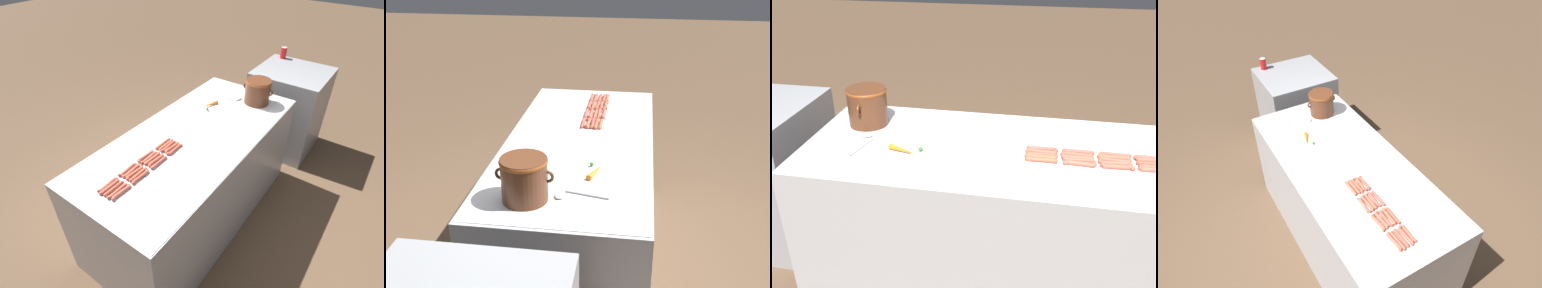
% 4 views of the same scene
% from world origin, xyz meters
% --- Properties ---
extents(ground_plane, '(20.00, 20.00, 0.00)m').
position_xyz_m(ground_plane, '(0.00, 0.00, 0.00)').
color(ground_plane, brown).
extents(griddle_counter, '(0.89, 1.97, 0.90)m').
position_xyz_m(griddle_counter, '(0.00, 0.00, 0.45)').
color(griddle_counter, '#ADAFB5').
rests_on(griddle_counter, ground_plane).
extents(back_cabinet, '(0.73, 0.70, 0.95)m').
position_xyz_m(back_cabinet, '(0.21, 1.53, 0.47)').
color(back_cabinet, '#939599').
rests_on(back_cabinet, ground_plane).
extents(hot_dog_0, '(0.03, 0.16, 0.02)m').
position_xyz_m(hot_dog_0, '(-0.11, -0.77, 0.91)').
color(hot_dog_0, '#BD5A46').
rests_on(hot_dog_0, griddle_counter).
extents(hot_dog_1, '(0.03, 0.16, 0.02)m').
position_xyz_m(hot_dog_1, '(-0.11, -0.59, 0.91)').
color(hot_dog_1, '#B05944').
rests_on(hot_dog_1, griddle_counter).
extents(hot_dog_2, '(0.03, 0.16, 0.02)m').
position_xyz_m(hot_dog_2, '(-0.11, -0.42, 0.91)').
color(hot_dog_2, '#B15B47').
rests_on(hot_dog_2, griddle_counter).
extents(hot_dog_3, '(0.02, 0.16, 0.02)m').
position_xyz_m(hot_dog_3, '(-0.11, -0.24, 0.91)').
color(hot_dog_3, '#B25941').
rests_on(hot_dog_3, griddle_counter).
extents(hot_dog_4, '(0.03, 0.16, 0.02)m').
position_xyz_m(hot_dog_4, '(-0.08, -0.77, 0.91)').
color(hot_dog_4, '#B05841').
rests_on(hot_dog_4, griddle_counter).
extents(hot_dog_5, '(0.03, 0.16, 0.02)m').
position_xyz_m(hot_dog_5, '(-0.08, -0.59, 0.91)').
color(hot_dog_5, '#BC5B44').
rests_on(hot_dog_5, griddle_counter).
extents(hot_dog_6, '(0.03, 0.16, 0.02)m').
position_xyz_m(hot_dog_6, '(-0.08, -0.42, 0.91)').
color(hot_dog_6, '#B65945').
rests_on(hot_dog_6, griddle_counter).
extents(hot_dog_7, '(0.02, 0.16, 0.02)m').
position_xyz_m(hot_dog_7, '(-0.08, -0.24, 0.91)').
color(hot_dog_7, '#BB5D3D').
rests_on(hot_dog_7, griddle_counter).
extents(hot_dog_8, '(0.02, 0.16, 0.02)m').
position_xyz_m(hot_dog_8, '(-0.05, -0.77, 0.91)').
color(hot_dog_8, '#B3503D').
rests_on(hot_dog_8, griddle_counter).
extents(hot_dog_9, '(0.03, 0.16, 0.02)m').
position_xyz_m(hot_dog_9, '(-0.05, -0.59, 0.91)').
color(hot_dog_9, '#B95543').
rests_on(hot_dog_9, griddle_counter).
extents(hot_dog_10, '(0.02, 0.16, 0.02)m').
position_xyz_m(hot_dog_10, '(-0.05, -0.42, 0.91)').
color(hot_dog_10, '#B85844').
rests_on(hot_dog_10, griddle_counter).
extents(hot_dog_11, '(0.03, 0.16, 0.02)m').
position_xyz_m(hot_dog_11, '(-0.05, -0.24, 0.91)').
color(hot_dog_11, '#B14F40').
rests_on(hot_dog_11, griddle_counter).
extents(hot_dog_12, '(0.03, 0.16, 0.02)m').
position_xyz_m(hot_dog_12, '(-0.02, -0.77, 0.91)').
color(hot_dog_12, '#B55943').
rests_on(hot_dog_12, griddle_counter).
extents(hot_dog_13, '(0.03, 0.16, 0.02)m').
position_xyz_m(hot_dog_13, '(-0.02, -0.59, 0.91)').
color(hot_dog_13, '#B5593F').
rests_on(hot_dog_13, griddle_counter).
extents(hot_dog_14, '(0.03, 0.16, 0.02)m').
position_xyz_m(hot_dog_14, '(-0.02, -0.41, 0.91)').
color(hot_dog_14, '#B95741').
rests_on(hot_dog_14, griddle_counter).
extents(hot_dog_15, '(0.03, 0.16, 0.02)m').
position_xyz_m(hot_dog_15, '(-0.03, -0.24, 0.91)').
color(hot_dog_15, '#B85A41').
rests_on(hot_dog_15, griddle_counter).
extents(hot_dog_16, '(0.03, 0.16, 0.02)m').
position_xyz_m(hot_dog_16, '(0.01, -0.76, 0.91)').
color(hot_dog_16, '#B05546').
rests_on(hot_dog_16, griddle_counter).
extents(hot_dog_17, '(0.03, 0.16, 0.02)m').
position_xyz_m(hot_dog_17, '(0.01, -0.60, 0.91)').
color(hot_dog_17, '#B0513F').
rests_on(hot_dog_17, griddle_counter).
extents(hot_dog_18, '(0.02, 0.16, 0.02)m').
position_xyz_m(hot_dog_18, '(0.01, -0.42, 0.91)').
color(hot_dog_18, '#B15245').
rests_on(hot_dog_18, griddle_counter).
extents(hot_dog_19, '(0.03, 0.16, 0.02)m').
position_xyz_m(hot_dog_19, '(0.01, -0.24, 0.91)').
color(hot_dog_19, '#B35142').
rests_on(hot_dog_19, griddle_counter).
extents(bean_pot, '(0.28, 0.23, 0.22)m').
position_xyz_m(bean_pot, '(0.16, 0.74, 1.02)').
color(bean_pot, '#562D19').
rests_on(bean_pot, griddle_counter).
extents(serving_spoon, '(0.27, 0.10, 0.02)m').
position_xyz_m(serving_spoon, '(-0.04, 0.69, 0.91)').
color(serving_spoon, '#B7B7BC').
rests_on(serving_spoon, griddle_counter).
extents(carrot, '(0.09, 0.18, 0.03)m').
position_xyz_m(carrot, '(-0.14, 0.43, 0.92)').
color(carrot, orange).
rests_on(carrot, griddle_counter).
extents(soda_can, '(0.07, 0.07, 0.12)m').
position_xyz_m(soda_can, '(-0.03, 1.80, 1.01)').
color(soda_can, red).
rests_on(soda_can, back_cabinet).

